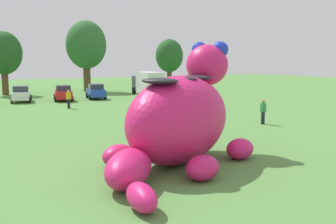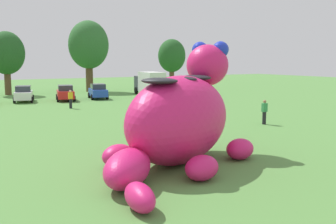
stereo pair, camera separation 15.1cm
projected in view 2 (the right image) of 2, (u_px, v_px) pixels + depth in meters
name	position (u px, v px, depth m)	size (l,w,h in m)	color
ground_plane	(166.00, 166.00, 16.78)	(160.00, 160.00, 0.00)	#568E42
giant_inflatable_creature	(180.00, 118.00, 17.16)	(8.89, 8.77, 5.38)	#E01E6B
car_white	(24.00, 94.00, 42.16)	(2.64, 4.39, 1.72)	white
car_red	(65.00, 93.00, 43.37)	(2.59, 4.37, 1.72)	red
car_blue	(98.00, 91.00, 45.55)	(2.55, 4.36, 1.72)	#2347B7
box_truck	(150.00, 83.00, 49.88)	(3.09, 6.62, 2.95)	#333842
tree_mid_left	(6.00, 53.00, 49.90)	(4.53, 4.53, 8.03)	brown
tree_centre_left	(89.00, 45.00, 55.11)	(5.57, 5.57, 9.88)	brown
tree_centre	(172.00, 56.00, 62.58)	(4.34, 4.34, 7.71)	brown
spectator_mid_field	(143.00, 119.00, 24.41)	(0.38, 0.26, 1.71)	black
spectator_wandering	(264.00, 112.00, 27.54)	(0.38, 0.26, 1.71)	black
spectator_far_side	(71.00, 99.00, 36.52)	(0.38, 0.26, 1.71)	black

